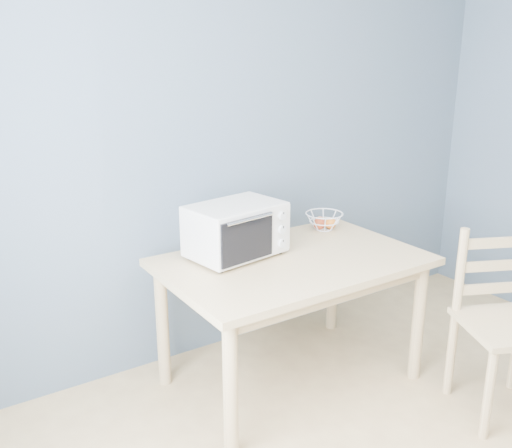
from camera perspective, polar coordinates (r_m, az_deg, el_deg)
dining_table at (r=3.14m, az=3.67°, el=-5.18°), size 1.40×0.90×0.75m
toaster_oven at (r=3.06m, az=-2.31°, el=-0.60°), size 0.55×0.44×0.30m
fruit_basket at (r=3.59m, az=6.77°, el=0.30°), size 0.27×0.27×0.11m
dining_chair at (r=3.24m, az=23.56°, el=-9.31°), size 0.60×0.60×0.96m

